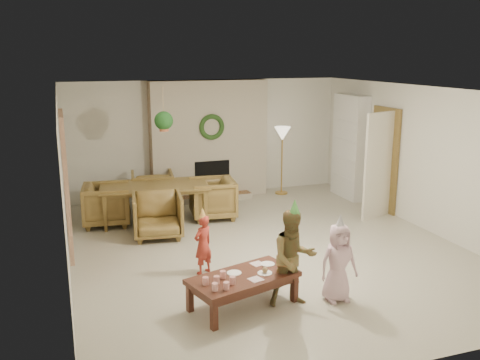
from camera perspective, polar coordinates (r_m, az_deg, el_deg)
name	(u,v)px	position (r m, az deg, el deg)	size (l,w,h in m)	color
floor	(266,247)	(8.48, 2.82, -7.36)	(7.00, 7.00, 0.00)	#B7B29E
ceiling	(268,90)	(7.93, 3.03, 9.75)	(7.00, 7.00, 0.00)	white
wall_back	(207,138)	(11.38, -3.67, 4.57)	(7.00, 7.00, 0.00)	silver
wall_front	(406,249)	(5.17, 17.64, -7.23)	(7.00, 7.00, 0.00)	silver
wall_left	(63,187)	(7.55, -18.71, -0.77)	(7.00, 7.00, 0.00)	silver
wall_right	(427,159)	(9.63, 19.75, 2.13)	(7.00, 7.00, 0.00)	silver
fireplace_mass	(209,140)	(11.19, -3.40, 4.42)	(2.50, 0.40, 2.50)	#522C15
fireplace_hearth	(214,197)	(11.11, -2.82, -1.92)	(1.60, 0.30, 0.12)	brown
fireplace_firebox	(212,178)	(11.17, -3.09, 0.23)	(0.75, 0.12, 0.75)	black
fireplace_wreath	(212,127)	(10.92, -3.09, 5.79)	(0.54, 0.54, 0.10)	#1D4018
floor_lamp_base	(281,193)	(11.69, 4.52, -1.39)	(0.28, 0.28, 0.03)	gold
floor_lamp_post	(282,163)	(11.53, 4.59, 1.88)	(0.03, 0.03, 1.34)	gold
floor_lamp_shade	(282,134)	(11.42, 4.65, 5.06)	(0.36, 0.36, 0.30)	beige
bookshelf_carcass	(350,147)	(11.42, 11.90, 3.57)	(0.30, 1.00, 2.20)	white
bookshelf_shelf_a	(348,176)	(11.54, 11.66, 0.39)	(0.30, 0.92, 0.03)	white
bookshelf_shelf_b	(348,158)	(11.45, 11.75, 2.34)	(0.30, 0.92, 0.03)	white
bookshelf_shelf_c	(349,140)	(11.38, 11.85, 4.31)	(0.30, 0.92, 0.03)	white
bookshelf_shelf_d	(350,121)	(11.33, 11.95, 6.31)	(0.30, 0.92, 0.03)	white
books_row_lower	(351,172)	(11.37, 11.99, 0.91)	(0.20, 0.40, 0.24)	#B22420
books_row_mid	(347,151)	(11.46, 11.57, 3.07)	(0.20, 0.44, 0.24)	navy
books_row_upper	(351,134)	(11.27, 12.05, 4.88)	(0.20, 0.36, 0.22)	#9F7022
door_frame	(384,160)	(10.59, 15.47, 2.16)	(0.05, 0.86, 2.04)	brown
door_leaf	(379,166)	(10.07, 14.88, 1.51)	(0.05, 0.80, 2.00)	beige
curtain_panel	(66,184)	(7.75, -18.43, -0.40)	(0.06, 1.20, 2.00)	tan
dining_table	(155,204)	(9.77, -9.26, -2.55)	(1.95, 1.09, 0.69)	brown
dining_chair_near	(158,215)	(8.93, -8.97, -3.83)	(0.81, 0.83, 0.76)	brown
dining_chair_far	(153,190)	(10.59, -9.51, -1.09)	(0.81, 0.83, 0.76)	brown
dining_chair_left	(107,204)	(9.76, -14.31, -2.59)	(0.81, 0.83, 0.76)	brown
dining_chair_right	(212,198)	(9.86, -3.02, -2.02)	(0.81, 0.83, 0.76)	brown
hanging_plant_cord	(163,107)	(9.04, -8.37, 7.87)	(0.01, 0.01, 0.70)	tan
hanging_plant_pot	(164,128)	(9.08, -8.30, 5.67)	(0.16, 0.16, 0.12)	#B05C38
hanging_plant_foliage	(164,121)	(9.06, -8.32, 6.42)	(0.32, 0.32, 0.32)	#174619
coffee_table_top	(243,278)	(6.47, 0.36, -10.62)	(1.32, 0.66, 0.06)	#4B2519
coffee_table_apron	(243,283)	(6.50, 0.36, -11.19)	(1.22, 0.56, 0.08)	#4B2519
coffee_leg_fl	(214,316)	(6.06, -2.85, -14.57)	(0.07, 0.07, 0.35)	#4B2519
coffee_leg_fr	(295,288)	(6.71, 5.98, -11.69)	(0.07, 0.07, 0.35)	#4B2519
coffee_leg_bl	(190,298)	(6.47, -5.50, -12.69)	(0.07, 0.07, 0.35)	#4B2519
coffee_leg_br	(268,274)	(7.08, 3.05, -10.22)	(0.07, 0.07, 0.35)	#4B2519
cup_a	(215,287)	(6.06, -2.75, -11.58)	(0.07, 0.07, 0.09)	white
cup_b	(206,281)	(6.22, -3.78, -10.92)	(0.07, 0.07, 0.09)	white
cup_c	(226,286)	(6.09, -1.50, -11.47)	(0.07, 0.07, 0.09)	white
cup_d	(217,280)	(6.24, -2.57, -10.82)	(0.07, 0.07, 0.09)	white
cup_e	(233,280)	(6.22, -0.82, -10.89)	(0.07, 0.07, 0.09)	white
cup_f	(223,275)	(6.37, -1.88, -10.27)	(0.07, 0.07, 0.09)	white
plate_a	(234,273)	(6.52, -0.65, -10.09)	(0.18, 0.18, 0.01)	white
plate_b	(265,273)	(6.52, 2.73, -10.09)	(0.18, 0.18, 0.01)	white
plate_c	(267,264)	(6.79, 3.02, -9.13)	(0.18, 0.18, 0.01)	white
food_scoop	(265,270)	(6.51, 2.73, -9.77)	(0.07, 0.07, 0.07)	tan
napkin_left	(256,279)	(6.35, 1.72, -10.78)	(0.15, 0.15, 0.01)	#DFA4B0
napkin_right	(257,264)	(6.79, 1.90, -9.12)	(0.15, 0.15, 0.01)	#DFA4B0
child_red	(203,245)	(7.40, -4.05, -7.04)	(0.31, 0.20, 0.86)	#A42F23
party_hat_red	(202,213)	(7.25, -4.12, -3.60)	(0.12, 0.12, 0.16)	#CBCD44
child_plaid	(293,258)	(6.46, 5.85, -8.50)	(0.59, 0.46, 1.21)	brown
party_hat_plaid	(295,207)	(6.25, 5.99, -2.96)	(0.14, 0.14, 0.20)	#5BC052
child_pink	(338,263)	(6.69, 10.68, -8.85)	(0.49, 0.32, 1.00)	beige
party_hat_pink	(340,221)	(6.51, 10.89, -4.43)	(0.13, 0.13, 0.18)	#B7B6BE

